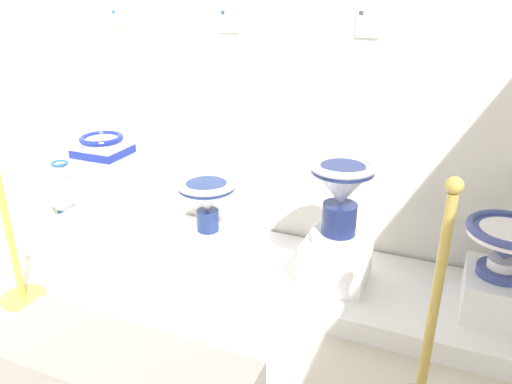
% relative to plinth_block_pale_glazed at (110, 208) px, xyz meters
% --- Properties ---
extents(wall_back, '(4.21, 0.06, 2.80)m').
position_rel_plinth_block_pale_glazed_xyz_m(wall_back, '(1.24, 0.35, 1.17)').
color(wall_back, silver).
rests_on(wall_back, ground_plane).
extents(display_platform, '(3.33, 0.75, 0.12)m').
position_rel_plinth_block_pale_glazed_xyz_m(display_platform, '(1.24, -0.07, -0.17)').
color(display_platform, white).
rests_on(display_platform, ground_plane).
extents(plinth_block_pale_glazed, '(0.33, 0.29, 0.22)m').
position_rel_plinth_block_pale_glazed_xyz_m(plinth_block_pale_glazed, '(0.00, 0.00, 0.00)').
color(plinth_block_pale_glazed, white).
rests_on(plinth_block_pale_glazed, display_platform).
extents(antique_toilet_pale_glazed, '(0.32, 0.29, 0.41)m').
position_rel_plinth_block_pale_glazed_xyz_m(antique_toilet_pale_glazed, '(0.00, 0.00, 0.33)').
color(antique_toilet_pale_glazed, '#A6ABCE').
rests_on(antique_toilet_pale_glazed, plinth_block_pale_glazed).
extents(plinth_block_squat_floral, '(0.38, 0.29, 0.06)m').
position_rel_plinth_block_pale_glazed_xyz_m(plinth_block_squat_floral, '(0.81, -0.06, -0.08)').
color(plinth_block_squat_floral, white).
rests_on(plinth_block_squat_floral, display_platform).
extents(antique_toilet_squat_floral, '(0.37, 0.37, 0.40)m').
position_rel_plinth_block_pale_glazed_xyz_m(antique_toilet_squat_floral, '(0.81, -0.06, 0.23)').
color(antique_toilet_squat_floral, white).
rests_on(antique_toilet_squat_floral, plinth_block_squat_floral).
extents(plinth_block_leftmost, '(0.35, 0.32, 0.26)m').
position_rel_plinth_block_pale_glazed_xyz_m(plinth_block_leftmost, '(1.64, -0.13, 0.02)').
color(plinth_block_leftmost, white).
rests_on(plinth_block_leftmost, display_platform).
extents(antique_toilet_leftmost, '(0.35, 0.35, 0.45)m').
position_rel_plinth_block_pale_glazed_xyz_m(antique_toilet_leftmost, '(1.64, -0.13, 0.44)').
color(antique_toilet_leftmost, silver).
rests_on(antique_toilet_leftmost, plinth_block_leftmost).
extents(plinth_block_central_ornate, '(0.31, 0.40, 0.21)m').
position_rel_plinth_block_pale_glazed_xyz_m(plinth_block_central_ornate, '(2.46, -0.07, -0.01)').
color(plinth_block_central_ornate, white).
rests_on(plinth_block_central_ornate, display_platform).
extents(antique_toilet_central_ornate, '(0.40, 0.40, 0.28)m').
position_rel_plinth_block_pale_glazed_xyz_m(antique_toilet_central_ornate, '(2.46, -0.07, 0.28)').
color(antique_toilet_central_ornate, '#39458A').
rests_on(antique_toilet_central_ornate, plinth_block_central_ornate).
extents(info_placard_first, '(0.12, 0.01, 0.11)m').
position_rel_plinth_block_pale_glazed_xyz_m(info_placard_first, '(-0.00, 0.32, 1.23)').
color(info_placard_first, white).
extents(info_placard_second, '(0.12, 0.01, 0.14)m').
position_rel_plinth_block_pale_glazed_xyz_m(info_placard_second, '(0.80, 0.32, 1.24)').
color(info_placard_second, white).
extents(info_placard_third, '(0.13, 0.01, 0.16)m').
position_rel_plinth_block_pale_glazed_xyz_m(info_placard_third, '(1.62, 0.32, 1.25)').
color(info_placard_third, white).
extents(decorative_vase_spare, '(0.23, 0.23, 0.43)m').
position_rel_plinth_block_pale_glazed_xyz_m(decorative_vase_spare, '(-0.57, 0.17, -0.05)').
color(decorative_vase_spare, navy).
rests_on(decorative_vase_spare, ground_plane).
extents(stanchion_post_near_left, '(0.24, 0.24, 1.04)m').
position_rel_plinth_block_pale_glazed_xyz_m(stanchion_post_near_left, '(0.00, -0.82, 0.10)').
color(stanchion_post_near_left, gold).
rests_on(stanchion_post_near_left, ground_plane).
extents(stanchion_post_near_right, '(0.23, 0.23, 1.06)m').
position_rel_plinth_block_pale_glazed_xyz_m(stanchion_post_near_right, '(2.17, -0.76, 0.12)').
color(stanchion_post_near_right, '#B49742').
rests_on(stanchion_post_near_right, ground_plane).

